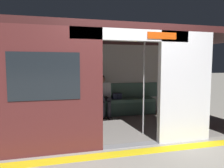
{
  "coord_description": "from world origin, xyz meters",
  "views": [
    {
      "loc": [
        1.22,
        3.46,
        1.47
      ],
      "look_at": [
        0.04,
        -1.28,
        1.03
      ],
      "focal_mm": 32.83,
      "sensor_mm": 36.0,
      "label": 1
    }
  ],
  "objects": [
    {
      "name": "person_seated",
      "position": [
        0.08,
        -2.22,
        0.69
      ],
      "size": [
        0.55,
        0.71,
        1.2
      ],
      "color": "silver",
      "rests_on": "ground_plane"
    },
    {
      "name": "train_car",
      "position": [
        0.08,
        -1.24,
        1.48
      ],
      "size": [
        6.4,
        2.79,
        2.22
      ],
      "color": "silver",
      "rests_on": "ground_plane"
    },
    {
      "name": "platform_edge_strip",
      "position": [
        0.0,
        0.3,
        0.0
      ],
      "size": [
        8.0,
        0.24,
        0.01
      ],
      "primitive_type": "cube",
      "color": "yellow",
      "rests_on": "ground_plane"
    },
    {
      "name": "book",
      "position": [
        0.49,
        -2.36,
        0.49
      ],
      "size": [
        0.21,
        0.25,
        0.03
      ],
      "primitive_type": "cube",
      "rotation": [
        0.0,
        0.0,
        0.29
      ],
      "color": "#33723F",
      "rests_on": "bench_seat"
    },
    {
      "name": "handbag",
      "position": [
        -0.38,
        -2.34,
        0.56
      ],
      "size": [
        0.26,
        0.15,
        0.17
      ],
      "color": "#262D4C",
      "rests_on": "bench_seat"
    },
    {
      "name": "grab_pole_far",
      "position": [
        -0.48,
        -0.56,
        1.04
      ],
      "size": [
        0.04,
        0.04,
        2.08
      ],
      "primitive_type": "cylinder",
      "color": "silver",
      "rests_on": "ground_plane"
    },
    {
      "name": "bench_seat",
      "position": [
        0.0,
        -2.27,
        0.36
      ],
      "size": [
        3.04,
        0.44,
        0.48
      ],
      "color": "#4C7566",
      "rests_on": "ground_plane"
    },
    {
      "name": "ground_plane",
      "position": [
        0.0,
        0.0,
        0.0
      ],
      "size": [
        60.0,
        60.0,
        0.0
      ],
      "primitive_type": "plane",
      "color": "gray"
    },
    {
      "name": "grab_pole_door",
      "position": [
        0.48,
        -0.53,
        1.04
      ],
      "size": [
        0.04,
        0.04,
        2.08
      ],
      "primitive_type": "cylinder",
      "color": "silver",
      "rests_on": "ground_plane"
    }
  ]
}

